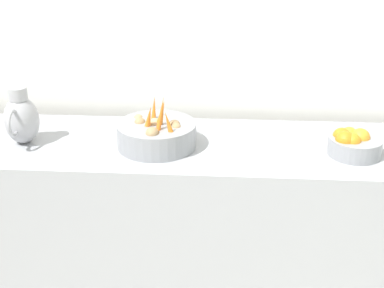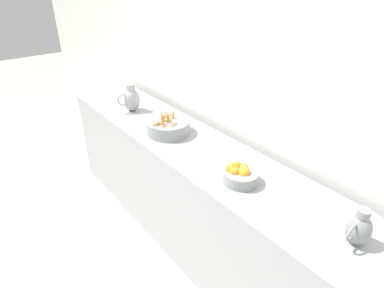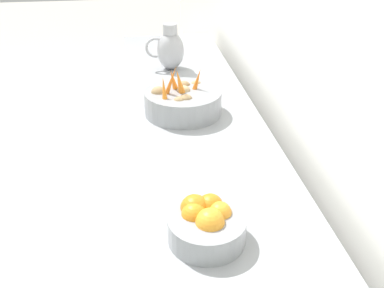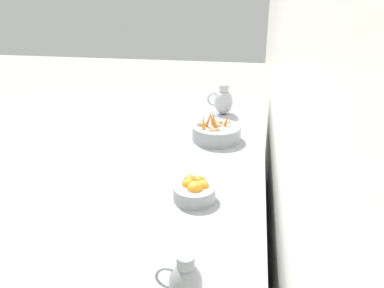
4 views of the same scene
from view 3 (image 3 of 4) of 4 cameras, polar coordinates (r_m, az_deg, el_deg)
name	(u,v)px [view 3 (image 3 of 4)]	position (r m, az deg, el deg)	size (l,w,h in m)	color
prep_counter	(198,229)	(2.00, 0.85, -11.10)	(0.60, 3.05, 0.94)	#9EA0A5
vegetable_colander	(182,101)	(1.92, -1.26, 5.65)	(0.34, 0.34, 0.24)	gray
orange_bowl	(206,223)	(1.22, 1.87, -10.36)	(0.22, 0.22, 0.12)	gray
metal_pitcher_tall	(170,49)	(2.45, -2.92, 12.38)	(0.21, 0.15, 0.25)	#A3A3A8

